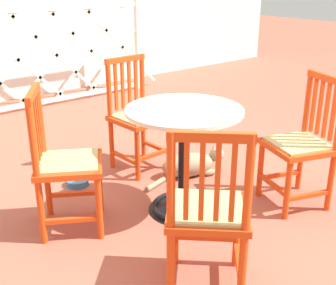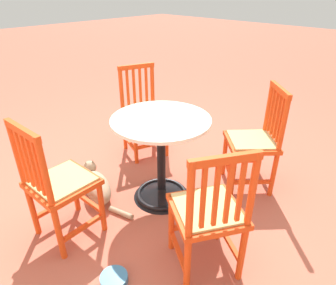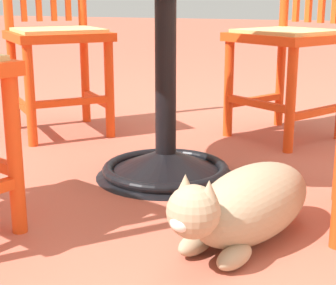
% 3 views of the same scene
% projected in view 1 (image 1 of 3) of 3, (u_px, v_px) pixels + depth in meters
% --- Properties ---
extents(ground_plane, '(24.00, 24.00, 0.00)m').
position_uv_depth(ground_plane, '(190.00, 211.00, 3.02)').
color(ground_plane, '#AD5642').
extents(lattice_fence_panel, '(3.95, 0.06, 1.20)m').
position_uv_depth(lattice_fence_panel, '(18.00, 60.00, 5.02)').
color(lattice_fence_panel, silver).
rests_on(lattice_fence_panel, ground_plane).
extents(cafe_table, '(0.76, 0.76, 0.73)m').
position_uv_depth(cafe_table, '(183.00, 172.00, 2.95)').
color(cafe_table, black).
rests_on(cafe_table, ground_plane).
extents(orange_chair_near_fence, '(0.55, 0.55, 0.91)m').
position_uv_depth(orange_chair_near_fence, '(64.00, 165.00, 2.70)').
color(orange_chair_near_fence, '#D64214').
rests_on(orange_chair_near_fence, ground_plane).
extents(orange_chair_at_corner, '(0.57, 0.57, 0.91)m').
position_uv_depth(orange_chair_at_corner, '(208.00, 214.00, 2.14)').
color(orange_chair_at_corner, '#D64214').
rests_on(orange_chair_at_corner, ground_plane).
extents(orange_chair_by_planter, '(0.51, 0.51, 0.91)m').
position_uv_depth(orange_chair_by_planter, '(301.00, 145.00, 2.99)').
color(orange_chair_by_planter, '#D64214').
rests_on(orange_chair_by_planter, ground_plane).
extents(orange_chair_tucked_in, '(0.42, 0.42, 0.91)m').
position_uv_depth(orange_chair_tucked_in, '(138.00, 118.00, 3.56)').
color(orange_chair_tucked_in, '#D64214').
rests_on(orange_chair_tucked_in, ground_plane).
extents(tabby_cat, '(0.74, 0.34, 0.23)m').
position_uv_depth(tabby_cat, '(193.00, 164.00, 3.53)').
color(tabby_cat, '#9E896B').
rests_on(tabby_cat, ground_plane).
extents(pet_water_bowl, '(0.17, 0.17, 0.05)m').
position_uv_depth(pet_water_bowl, '(78.00, 182.00, 3.38)').
color(pet_water_bowl, teal).
rests_on(pet_water_bowl, ground_plane).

